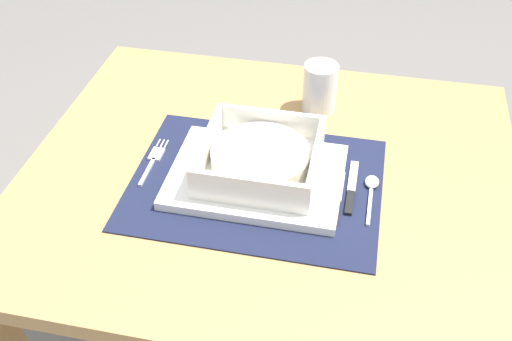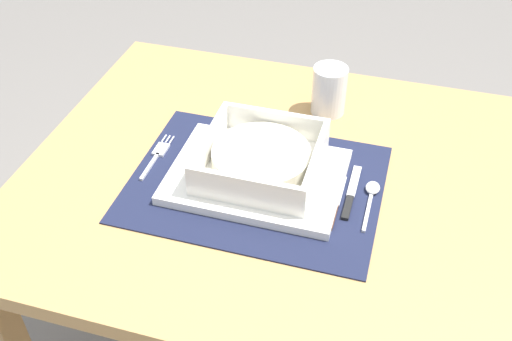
{
  "view_description": "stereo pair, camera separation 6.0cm",
  "coord_description": "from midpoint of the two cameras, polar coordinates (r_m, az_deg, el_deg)",
  "views": [
    {
      "loc": [
        0.14,
        -0.8,
        1.42
      ],
      "look_at": [
        -0.02,
        -0.04,
        0.76
      ],
      "focal_mm": 42.56,
      "sensor_mm": 36.0,
      "label": 1
    },
    {
      "loc": [
        0.2,
        -0.78,
        1.42
      ],
      "look_at": [
        -0.02,
        -0.04,
        0.76
      ],
      "focal_mm": 42.56,
      "sensor_mm": 36.0,
      "label": 2
    }
  ],
  "objects": [
    {
      "name": "dining_table",
      "position": [
        1.14,
        2.81,
        -4.51
      ],
      "size": [
        0.86,
        0.74,
        0.73
      ],
      "color": "#B2844C",
      "rests_on": "ground"
    },
    {
      "name": "butter_knife",
      "position": [
        1.03,
        10.54,
        -2.34
      ],
      "size": [
        0.01,
        0.14,
        0.01
      ],
      "rotation": [
        0.0,
        0.0,
        -0.02
      ],
      "color": "black",
      "rests_on": "placemat"
    },
    {
      "name": "fork",
      "position": [
        1.1,
        -7.64,
        1.58
      ],
      "size": [
        0.02,
        0.13,
        0.0
      ],
      "rotation": [
        0.0,
        0.0,
        -0.04
      ],
      "color": "silver",
      "rests_on": "placemat"
    },
    {
      "name": "spoon",
      "position": [
        1.03,
        12.44,
        -2.15
      ],
      "size": [
        0.02,
        0.12,
        0.01
      ],
      "rotation": [
        0.0,
        0.0,
        0.04
      ],
      "color": "silver",
      "rests_on": "placemat"
    },
    {
      "name": "placemat",
      "position": [
        1.04,
        1.65,
        -1.24
      ],
      "size": [
        0.43,
        0.33,
        0.0
      ],
      "primitive_type": "cube",
      "color": "#191E38",
      "rests_on": "dining_table"
    },
    {
      "name": "bread_knife",
      "position": [
        1.0,
        9.13,
        -3.28
      ],
      "size": [
        0.01,
        0.13,
        0.01
      ],
      "rotation": [
        0.0,
        0.0,
        -0.05
      ],
      "color": "#59331E",
      "rests_on": "placemat"
    },
    {
      "name": "drinking_glass",
      "position": [
        1.2,
        8.3,
        7.21
      ],
      "size": [
        0.07,
        0.07,
        0.1
      ],
      "color": "white",
      "rests_on": "dining_table"
    },
    {
      "name": "serving_plate",
      "position": [
        1.04,
        1.71,
        -0.59
      ],
      "size": [
        0.29,
        0.22,
        0.02
      ],
      "primitive_type": "cube",
      "color": "white",
      "rests_on": "placemat"
    },
    {
      "name": "porridge_bowl",
      "position": [
        1.03,
        2.16,
        1.04
      ],
      "size": [
        0.2,
        0.2,
        0.06
      ],
      "color": "white",
      "rests_on": "serving_plate"
    }
  ]
}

